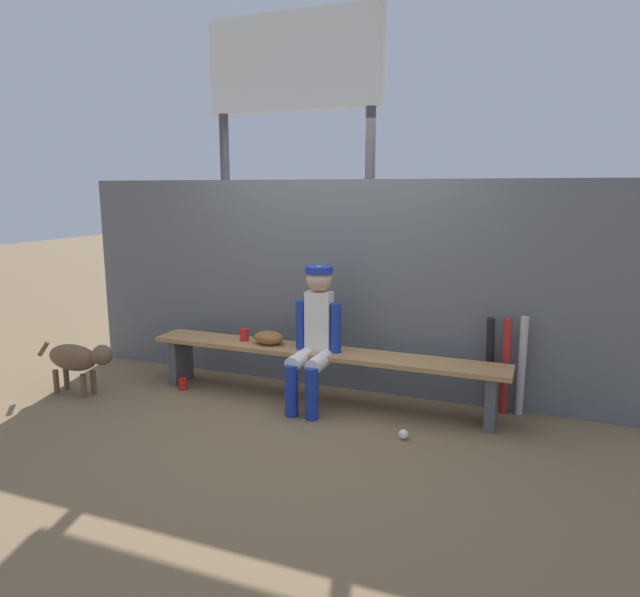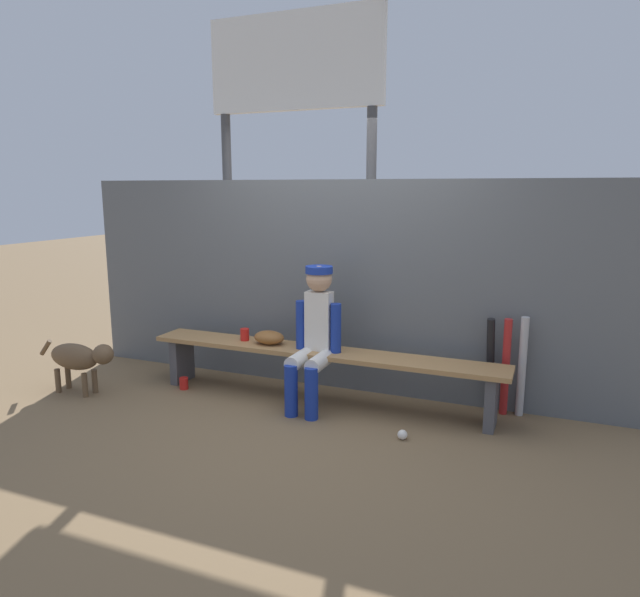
% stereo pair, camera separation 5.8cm
% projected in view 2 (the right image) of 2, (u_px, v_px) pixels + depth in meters
% --- Properties ---
extents(ground_plane, '(30.00, 30.00, 0.00)m').
position_uv_depth(ground_plane, '(320.00, 402.00, 5.03)').
color(ground_plane, brown).
extents(chainlink_fence, '(5.32, 0.03, 1.92)m').
position_uv_depth(chainlink_fence, '(337.00, 287.00, 5.22)').
color(chainlink_fence, '#595E63').
rests_on(chainlink_fence, ground_plane).
extents(dugout_bench, '(3.18, 0.36, 0.47)m').
position_uv_depth(dugout_bench, '(320.00, 360.00, 4.95)').
color(dugout_bench, '#AD7F4C').
rests_on(dugout_bench, ground_plane).
extents(player_seated, '(0.41, 0.55, 1.20)m').
position_uv_depth(player_seated, '(314.00, 332.00, 4.80)').
color(player_seated, silver).
rests_on(player_seated, ground_plane).
extents(baseball_glove, '(0.28, 0.20, 0.12)m').
position_uv_depth(baseball_glove, '(269.00, 337.00, 5.11)').
color(baseball_glove, brown).
rests_on(baseball_glove, dugout_bench).
extents(bat_aluminum_black, '(0.09, 0.20, 0.81)m').
position_uv_depth(bat_aluminum_black, '(490.00, 365.00, 4.72)').
color(bat_aluminum_black, black).
rests_on(bat_aluminum_black, ground_plane).
extents(bat_aluminum_red, '(0.07, 0.14, 0.82)m').
position_uv_depth(bat_aluminum_red, '(506.00, 367.00, 4.65)').
color(bat_aluminum_red, '#B22323').
rests_on(bat_aluminum_red, ground_plane).
extents(bat_aluminum_silver, '(0.07, 0.13, 0.84)m').
position_uv_depth(bat_aluminum_silver, '(522.00, 367.00, 4.62)').
color(bat_aluminum_silver, '#B7B7BC').
rests_on(bat_aluminum_silver, ground_plane).
extents(baseball, '(0.07, 0.07, 0.07)m').
position_uv_depth(baseball, '(402.00, 435.00, 4.27)').
color(baseball, white).
rests_on(baseball, ground_plane).
extents(cup_on_ground, '(0.08, 0.08, 0.11)m').
position_uv_depth(cup_on_ground, '(184.00, 383.00, 5.33)').
color(cup_on_ground, red).
rests_on(cup_on_ground, ground_plane).
extents(cup_on_bench, '(0.08, 0.08, 0.11)m').
position_uv_depth(cup_on_bench, '(245.00, 334.00, 5.23)').
color(cup_on_bench, red).
rests_on(cup_on_bench, dugout_bench).
extents(scoreboard, '(2.14, 0.27, 3.79)m').
position_uv_depth(scoreboard, '(300.00, 105.00, 5.76)').
color(scoreboard, '#3F3F42').
rests_on(scoreboard, ground_plane).
extents(dog, '(0.84, 0.20, 0.49)m').
position_uv_depth(dog, '(79.00, 358.00, 5.17)').
color(dog, brown).
rests_on(dog, ground_plane).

